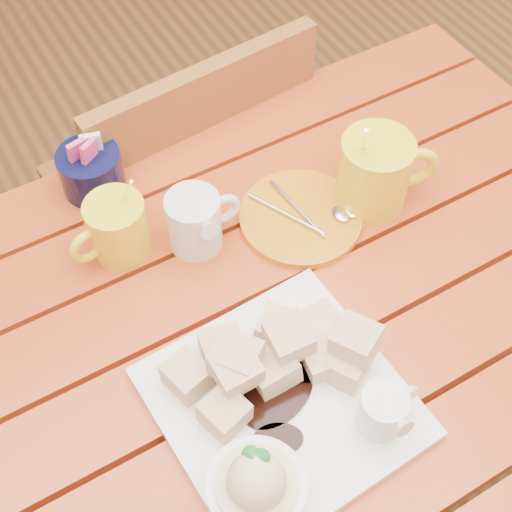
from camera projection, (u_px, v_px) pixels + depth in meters
table at (257, 378)px, 0.98m from camera, size 1.20×0.79×0.75m
dessert_plate at (279, 410)px, 0.80m from camera, size 0.28×0.28×0.11m
coffee_mug_left at (116, 228)px, 0.94m from camera, size 0.11×0.08×0.13m
coffee_mug_right at (376, 172)px, 0.98m from camera, size 0.14×0.10×0.17m
cream_pitcher at (196, 221)px, 0.95m from camera, size 0.11×0.09×0.09m
sugar_caddy at (91, 170)px, 1.01m from camera, size 0.09×0.09×0.10m
orange_saucer at (302, 217)px, 1.00m from camera, size 0.17×0.17×0.02m
chair_far at (185, 194)px, 1.39m from camera, size 0.44×0.44×0.85m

